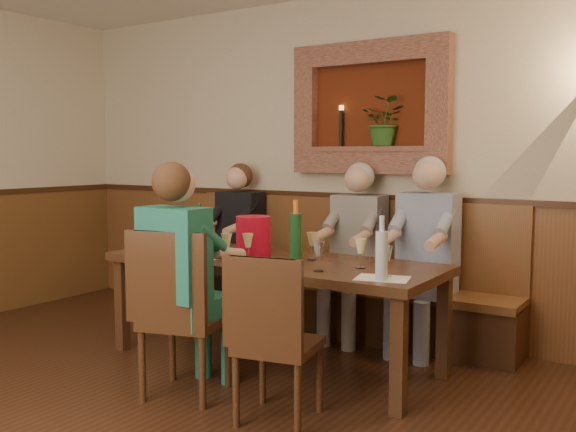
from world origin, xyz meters
name	(u,v)px	position (x,y,z in m)	size (l,w,h in m)	color
room_shell	(34,61)	(0.00, 0.00, 1.89)	(6.04, 6.04, 2.82)	#C4B794
wainscoting	(45,348)	(0.00, 0.00, 0.59)	(6.02, 6.02, 1.15)	brown
wall_niche	(373,113)	(0.24, 2.94, 1.81)	(1.36, 0.30, 1.06)	#561E0C
dining_table	(272,269)	(0.00, 1.85, 0.68)	(2.40, 0.90, 0.75)	#371A10
bench	(337,293)	(0.00, 2.79, 0.33)	(3.00, 0.45, 1.11)	#381E0F
chair_near_left	(185,347)	(-0.10, 1.05, 0.30)	(0.57, 0.57, 1.03)	#371A10
chair_near_right	(278,373)	(0.59, 1.05, 0.27)	(0.49, 0.49, 0.94)	#371A10
person_bench_left	(234,255)	(-0.99, 2.69, 0.58)	(0.41, 0.50, 1.40)	black
person_bench_mid	(353,267)	(0.21, 2.69, 0.58)	(0.41, 0.51, 1.41)	#5E5A56
person_bench_right	(423,271)	(0.78, 2.69, 0.61)	(0.44, 0.54, 1.46)	navy
person_chair_front	(185,300)	(-0.11, 1.07, 0.59)	(0.42, 0.52, 1.43)	#195957
spittoon_bucket	(253,236)	(-0.18, 1.88, 0.89)	(0.25, 0.25, 0.28)	red
wine_bottle_green_a	(296,237)	(0.26, 1.75, 0.93)	(0.08, 0.08, 0.43)	#19471E
wine_bottle_green_b	(200,231)	(-0.72, 1.91, 0.89)	(0.08, 0.08, 0.36)	#19471E
water_bottle	(381,254)	(0.98, 1.54, 0.90)	(0.07, 0.07, 0.38)	silver
tasting_sheet_a	(190,251)	(-0.71, 1.79, 0.75)	(0.28, 0.20, 0.00)	white
tasting_sheet_b	(251,262)	(-0.03, 1.65, 0.75)	(0.31, 0.22, 0.00)	white
tasting_sheet_c	(382,278)	(0.95, 1.61, 0.75)	(0.31, 0.22, 0.00)	white
tasting_sheet_d	(198,258)	(-0.44, 1.57, 0.75)	(0.26, 0.18, 0.00)	white
wine_glass_0	(245,241)	(-0.28, 1.91, 0.85)	(0.08, 0.08, 0.19)	white
wine_glass_1	(227,247)	(-0.19, 1.58, 0.85)	(0.08, 0.08, 0.19)	#FFEC98
wine_glass_2	(319,256)	(0.52, 1.60, 0.85)	(0.08, 0.08, 0.19)	white
wine_glass_3	(361,253)	(0.69, 1.84, 0.85)	(0.08, 0.08, 0.19)	#FFEC98
wine_glass_4	(189,241)	(-0.61, 1.67, 0.85)	(0.08, 0.08, 0.19)	#FFEC98
wine_glass_5	(248,247)	(-0.07, 1.66, 0.85)	(0.08, 0.08, 0.19)	#FFEC98
wine_glass_6	(387,261)	(0.95, 1.66, 0.85)	(0.08, 0.08, 0.19)	white
wine_glass_7	(202,236)	(-0.74, 1.96, 0.85)	(0.08, 0.08, 0.19)	white
wine_glass_8	(312,246)	(0.26, 1.95, 0.85)	(0.08, 0.08, 0.19)	#FFEC98
wine_glass_9	(162,238)	(-0.90, 1.69, 0.85)	(0.08, 0.08, 0.19)	#FFEC98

